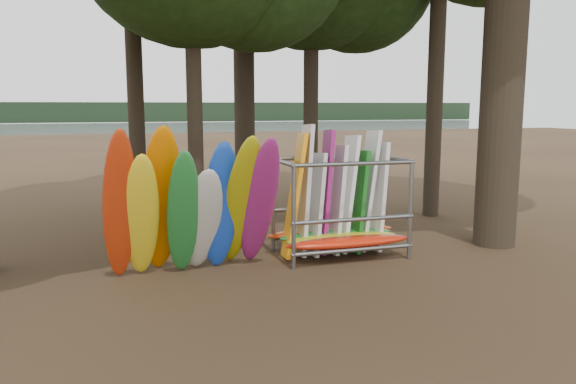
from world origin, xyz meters
name	(u,v)px	position (x,y,z in m)	size (l,w,h in m)	color
ground	(302,273)	(0.00, 0.00, 0.00)	(120.00, 120.00, 0.00)	#47331E
lake	(142,133)	(0.00, 60.00, 0.00)	(160.00, 160.00, 0.00)	gray
far_shore	(128,112)	(0.00, 110.00, 2.00)	(160.00, 4.00, 4.00)	black
kayak_row	(193,209)	(-2.07, 0.41, 1.33)	(3.35, 2.08, 3.11)	red
storage_rack	(340,210)	(1.22, 1.05, 1.02)	(3.07, 1.55, 2.91)	slate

